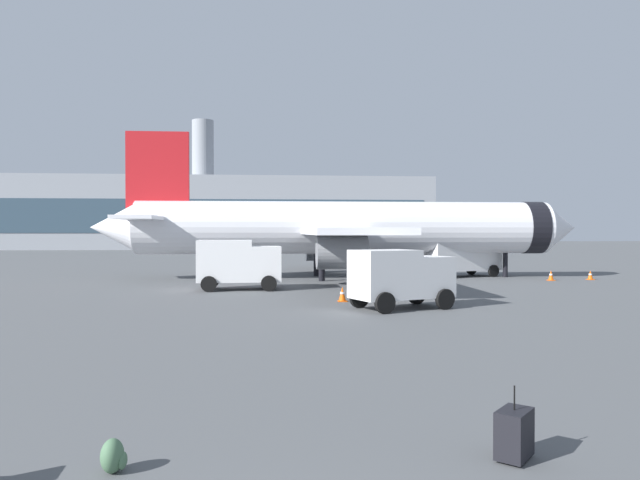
{
  "coord_description": "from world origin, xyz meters",
  "views": [
    {
      "loc": [
        -0.14,
        -3.92,
        3.37
      ],
      "look_at": [
        2.15,
        22.99,
        3.0
      ],
      "focal_mm": 32.74,
      "sensor_mm": 36.0,
      "label": 1
    }
  ],
  "objects_px": {
    "safety_cone_far": "(590,275)",
    "rolling_suitcase": "(514,433)",
    "cargo_van": "(400,276)",
    "safety_cone_outer": "(342,294)",
    "fuel_truck": "(460,253)",
    "safety_cone_near": "(551,275)",
    "traveller_backpack": "(113,456)",
    "service_truck": "(238,262)",
    "airplane_at_gate": "(343,228)"
  },
  "relations": [
    {
      "from": "service_truck",
      "to": "cargo_van",
      "type": "relative_size",
      "value": 1.01
    },
    {
      "from": "service_truck",
      "to": "safety_cone_outer",
      "type": "relative_size",
      "value": 6.71
    },
    {
      "from": "airplane_at_gate",
      "to": "traveller_backpack",
      "type": "relative_size",
      "value": 74.18
    },
    {
      "from": "safety_cone_far",
      "to": "traveller_backpack",
      "type": "height_order",
      "value": "safety_cone_far"
    },
    {
      "from": "service_truck",
      "to": "traveller_backpack",
      "type": "relative_size",
      "value": 10.15
    },
    {
      "from": "cargo_van",
      "to": "safety_cone_outer",
      "type": "height_order",
      "value": "cargo_van"
    },
    {
      "from": "safety_cone_near",
      "to": "safety_cone_far",
      "type": "bearing_deg",
      "value": 7.37
    },
    {
      "from": "safety_cone_outer",
      "to": "traveller_backpack",
      "type": "xyz_separation_m",
      "value": [
        -5.66,
        -19.69,
        -0.13
      ]
    },
    {
      "from": "traveller_backpack",
      "to": "service_truck",
      "type": "bearing_deg",
      "value": 89.32
    },
    {
      "from": "safety_cone_near",
      "to": "traveller_backpack",
      "type": "bearing_deg",
      "value": -125.22
    },
    {
      "from": "safety_cone_outer",
      "to": "traveller_backpack",
      "type": "bearing_deg",
      "value": -106.05
    },
    {
      "from": "service_truck",
      "to": "rolling_suitcase",
      "type": "bearing_deg",
      "value": -78.09
    },
    {
      "from": "fuel_truck",
      "to": "cargo_van",
      "type": "bearing_deg",
      "value": -115.7
    },
    {
      "from": "fuel_truck",
      "to": "cargo_van",
      "type": "distance_m",
      "value": 19.7
    },
    {
      "from": "service_truck",
      "to": "fuel_truck",
      "type": "xyz_separation_m",
      "value": [
        16.11,
        8.61,
        0.16
      ]
    },
    {
      "from": "safety_cone_outer",
      "to": "safety_cone_far",
      "type": "bearing_deg",
      "value": 30.77
    },
    {
      "from": "airplane_at_gate",
      "to": "rolling_suitcase",
      "type": "distance_m",
      "value": 34.14
    },
    {
      "from": "fuel_truck",
      "to": "safety_cone_near",
      "type": "bearing_deg",
      "value": -36.88
    },
    {
      "from": "airplane_at_gate",
      "to": "traveller_backpack",
      "type": "xyz_separation_m",
      "value": [
        -7.47,
        -33.92,
        -3.42
      ]
    },
    {
      "from": "safety_cone_far",
      "to": "traveller_backpack",
      "type": "bearing_deg",
      "value": -128.54
    },
    {
      "from": "service_truck",
      "to": "safety_cone_far",
      "type": "relative_size",
      "value": 7.39
    },
    {
      "from": "traveller_backpack",
      "to": "fuel_truck",
      "type": "bearing_deg",
      "value": 64.58
    },
    {
      "from": "cargo_van",
      "to": "traveller_backpack",
      "type": "distance_m",
      "value": 18.59
    },
    {
      "from": "cargo_van",
      "to": "safety_cone_far",
      "type": "height_order",
      "value": "cargo_van"
    },
    {
      "from": "rolling_suitcase",
      "to": "safety_cone_near",
      "type": "bearing_deg",
      "value": 62.66
    },
    {
      "from": "fuel_truck",
      "to": "safety_cone_near",
      "type": "distance_m",
      "value": 6.67
    },
    {
      "from": "airplane_at_gate",
      "to": "service_truck",
      "type": "distance_m",
      "value": 10.93
    },
    {
      "from": "safety_cone_outer",
      "to": "cargo_van",
      "type": "bearing_deg",
      "value": -52.65
    },
    {
      "from": "service_truck",
      "to": "safety_cone_near",
      "type": "relative_size",
      "value": 6.73
    },
    {
      "from": "cargo_van",
      "to": "safety_cone_far",
      "type": "relative_size",
      "value": 7.32
    },
    {
      "from": "safety_cone_near",
      "to": "safety_cone_far",
      "type": "xyz_separation_m",
      "value": [
        3.09,
        0.4,
        -0.03
      ]
    },
    {
      "from": "service_truck",
      "to": "cargo_van",
      "type": "height_order",
      "value": "service_truck"
    },
    {
      "from": "airplane_at_gate",
      "to": "rolling_suitcase",
      "type": "height_order",
      "value": "airplane_at_gate"
    },
    {
      "from": "safety_cone_far",
      "to": "rolling_suitcase",
      "type": "relative_size",
      "value": 0.6
    },
    {
      "from": "service_truck",
      "to": "cargo_van",
      "type": "bearing_deg",
      "value": -50.4
    },
    {
      "from": "safety_cone_near",
      "to": "traveller_backpack",
      "type": "height_order",
      "value": "safety_cone_near"
    },
    {
      "from": "cargo_van",
      "to": "traveller_backpack",
      "type": "bearing_deg",
      "value": -115.11
    },
    {
      "from": "fuel_truck",
      "to": "safety_cone_far",
      "type": "height_order",
      "value": "fuel_truck"
    },
    {
      "from": "rolling_suitcase",
      "to": "traveller_backpack",
      "type": "xyz_separation_m",
      "value": [
        -5.78,
        0.02,
        -0.16
      ]
    },
    {
      "from": "safety_cone_near",
      "to": "rolling_suitcase",
      "type": "height_order",
      "value": "rolling_suitcase"
    },
    {
      "from": "cargo_van",
      "to": "safety_cone_outer",
      "type": "bearing_deg",
      "value": 127.35
    },
    {
      "from": "safety_cone_outer",
      "to": "traveller_backpack",
      "type": "relative_size",
      "value": 1.51
    },
    {
      "from": "airplane_at_gate",
      "to": "rolling_suitcase",
      "type": "bearing_deg",
      "value": -92.85
    },
    {
      "from": "fuel_truck",
      "to": "safety_cone_outer",
      "type": "relative_size",
      "value": 8.9
    },
    {
      "from": "safety_cone_near",
      "to": "safety_cone_outer",
      "type": "distance_m",
      "value": 19.36
    },
    {
      "from": "airplane_at_gate",
      "to": "cargo_van",
      "type": "xyz_separation_m",
      "value": [
        0.4,
        -17.13,
        -2.21
      ]
    },
    {
      "from": "rolling_suitcase",
      "to": "airplane_at_gate",
      "type": "bearing_deg",
      "value": 87.15
    },
    {
      "from": "cargo_van",
      "to": "service_truck",
      "type": "bearing_deg",
      "value": 129.6
    },
    {
      "from": "safety_cone_near",
      "to": "safety_cone_outer",
      "type": "height_order",
      "value": "safety_cone_outer"
    },
    {
      "from": "safety_cone_near",
      "to": "service_truck",
      "type": "bearing_deg",
      "value": -167.58
    }
  ]
}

